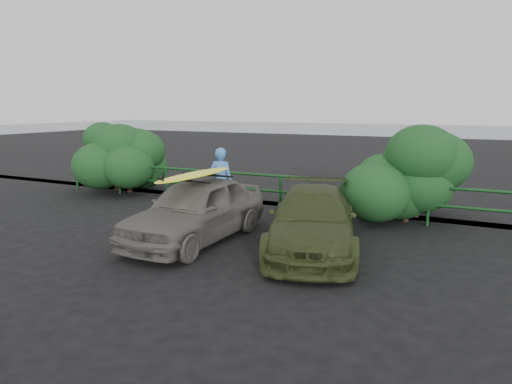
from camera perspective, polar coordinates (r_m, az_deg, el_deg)
ground at (r=9.56m, az=-14.58°, el=-7.71°), size 80.00×80.00×0.00m
ocean at (r=67.18m, az=20.93°, el=7.42°), size 200.00×200.00×0.00m
guardrail at (r=13.49m, az=-0.86°, el=0.25°), size 14.00×0.08×1.04m
shrub_left at (r=16.42m, az=-15.38°, el=3.79°), size 3.20×2.40×2.21m
shrub_right at (r=12.51m, az=21.18°, el=2.11°), size 3.20×2.40×2.51m
sedan at (r=10.21m, az=-7.50°, el=-2.20°), size 1.75×4.15×1.40m
olive_vehicle at (r=9.57m, az=7.06°, el=-3.51°), size 2.93×4.65×1.26m
man at (r=12.57m, az=-4.37°, el=1.35°), size 0.70×0.49×1.86m
roof_rack at (r=10.08m, az=-7.60°, el=1.81°), size 1.37×0.98×0.05m
surfboard at (r=10.07m, az=-7.61°, el=2.16°), size 0.62×2.71×0.08m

